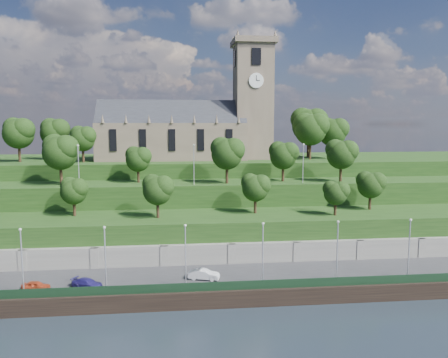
{
  "coord_description": "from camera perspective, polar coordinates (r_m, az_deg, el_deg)",
  "views": [
    {
      "loc": [
        -2.77,
        -51.63,
        22.75
      ],
      "look_at": [
        5.84,
        30.0,
        12.43
      ],
      "focal_mm": 35.0,
      "sensor_mm": 36.0,
      "label": 1
    }
  ],
  "objects": [
    {
      "name": "embankment_lower",
      "position": [
        72.17,
        -3.65,
        -7.91
      ],
      "size": [
        160.0,
        12.0,
        8.0
      ],
      "primitive_type": "cube",
      "color": "#1A3712",
      "rests_on": "ground"
    },
    {
      "name": "trees_lower",
      "position": [
        70.46,
        -4.08,
        -1.23
      ],
      "size": [
        67.17,
        8.53,
        6.94
      ],
      "color": "black",
      "rests_on": "embankment_lower"
    },
    {
      "name": "trees_upper",
      "position": [
        79.91,
        -2.72,
        3.45
      ],
      "size": [
        57.36,
        8.1,
        9.07
      ],
      "color": "black",
      "rests_on": "embankment_upper"
    },
    {
      "name": "car_right",
      "position": [
        59.8,
        -17.42,
        -12.87
      ],
      "size": [
        4.41,
        3.22,
        1.19
      ],
      "primitive_type": "imported",
      "rotation": [
        0.0,
        0.0,
        1.14
      ],
      "color": "navy",
      "rests_on": "promenade"
    },
    {
      "name": "car_middle",
      "position": [
        60.11,
        -2.64,
        -12.34
      ],
      "size": [
        4.42,
        2.47,
        1.38
      ],
      "primitive_type": "imported",
      "rotation": [
        0.0,
        0.0,
        1.32
      ],
      "color": "silver",
      "rests_on": "promenade"
    },
    {
      "name": "ground",
      "position": [
        56.49,
        -2.82,
        -16.59
      ],
      "size": [
        320.0,
        320.0,
        0.0
      ],
      "primitive_type": "plane",
      "color": "#1B242B",
      "rests_on": "ground"
    },
    {
      "name": "lamp_posts_promenade",
      "position": [
        56.46,
        -5.06,
        -9.35
      ],
      "size": [
        60.36,
        0.36,
        8.23
      ],
      "color": "#B2B2B7",
      "rests_on": "promenade"
    },
    {
      "name": "lamp_posts_upper",
      "position": [
        77.96,
        -3.97,
        2.36
      ],
      "size": [
        40.36,
        0.36,
        7.28
      ],
      "color": "#B2B2B7",
      "rests_on": "embankment_upper"
    },
    {
      "name": "promenade",
      "position": [
        61.66,
        -3.15,
        -13.5
      ],
      "size": [
        160.0,
        12.0,
        2.0
      ],
      "primitive_type": "cube",
      "color": "#2D2D30",
      "rests_on": "ground"
    },
    {
      "name": "fence",
      "position": [
        56.06,
        -2.87,
        -13.91
      ],
      "size": [
        160.0,
        0.1,
        1.2
      ],
      "primitive_type": "cube",
      "color": "black",
      "rests_on": "promenade"
    },
    {
      "name": "retaining_wall",
      "position": [
        66.81,
        -3.42,
        -10.49
      ],
      "size": [
        160.0,
        2.1,
        5.0
      ],
      "color": "slate",
      "rests_on": "ground"
    },
    {
      "name": "hilltop",
      "position": [
        102.81,
        -4.41,
        -1.38
      ],
      "size": [
        160.0,
        32.0,
        15.0
      ],
      "primitive_type": "cube",
      "color": "#1A3712",
      "rests_on": "ground"
    },
    {
      "name": "car_left",
      "position": [
        61.17,
        -23.36,
        -12.69
      ],
      "size": [
        3.6,
        1.81,
        1.18
      ],
      "primitive_type": "imported",
      "rotation": [
        0.0,
        0.0,
        1.45
      ],
      "color": "#AE3C1D",
      "rests_on": "promenade"
    },
    {
      "name": "embankment_upper",
      "position": [
        82.4,
        -3.98,
        -4.58
      ],
      "size": [
        160.0,
        10.0,
        12.0
      ],
      "primitive_type": "cube",
      "color": "#1A3712",
      "rests_on": "ground"
    },
    {
      "name": "trees_hilltop",
      "position": [
        97.5,
        -0.04,
        6.62
      ],
      "size": [
        73.98,
        16.42,
        11.69
      ],
      "color": "black",
      "rests_on": "hilltop"
    },
    {
      "name": "church",
      "position": [
        97.68,
        -3.96,
        7.02
      ],
      "size": [
        38.6,
        12.35,
        27.6
      ],
      "color": "brown",
      "rests_on": "hilltop"
    },
    {
      "name": "quay_wall",
      "position": [
        56.01,
        -2.82,
        -15.58
      ],
      "size": [
        160.0,
        0.5,
        2.2
      ],
      "primitive_type": "cube",
      "color": "black",
      "rests_on": "ground"
    }
  ]
}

